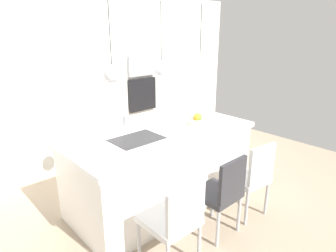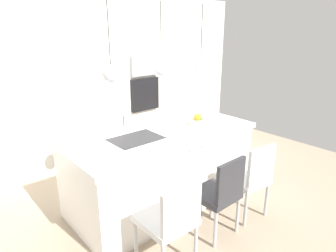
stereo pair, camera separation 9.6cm
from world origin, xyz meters
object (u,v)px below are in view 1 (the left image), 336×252
object	(u,v)px
chair_middle	(221,191)
chair_far	(250,176)
microwave	(141,66)
chair_near	(174,219)
oven	(142,94)
fruit_bowl	(197,120)

from	to	relation	value
chair_middle	chair_far	size ratio (longest dim) A/B	0.99
microwave	chair_near	world-z (taller)	microwave
microwave	chair_middle	world-z (taller)	microwave
oven	chair_near	size ratio (longest dim) A/B	0.64
fruit_bowl	oven	xyz separation A→B (m)	(0.39, 1.65, 0.01)
fruit_bowl	microwave	distance (m)	1.77
fruit_bowl	chair_near	bearing A→B (deg)	-144.91
oven	chair_far	size ratio (longest dim) A/B	0.62
oven	chair_middle	xyz separation A→B (m)	(-0.89, -2.47, -0.48)
microwave	oven	world-z (taller)	microwave
chair_near	chair_far	distance (m)	1.19
microwave	chair_far	distance (m)	2.69
chair_middle	chair_far	world-z (taller)	chair_far
fruit_bowl	chair_far	xyz separation A→B (m)	(0.02, -0.82, -0.47)
microwave	oven	bearing A→B (deg)	0.00
fruit_bowl	chair_far	size ratio (longest dim) A/B	0.29
microwave	chair_middle	bearing A→B (deg)	-109.80
fruit_bowl	chair_near	world-z (taller)	fruit_bowl
fruit_bowl	chair_middle	distance (m)	1.07
microwave	chair_near	distance (m)	3.09
chair_far	oven	bearing A→B (deg)	81.49
fruit_bowl	chair_near	xyz separation A→B (m)	(-1.17, -0.82, -0.47)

